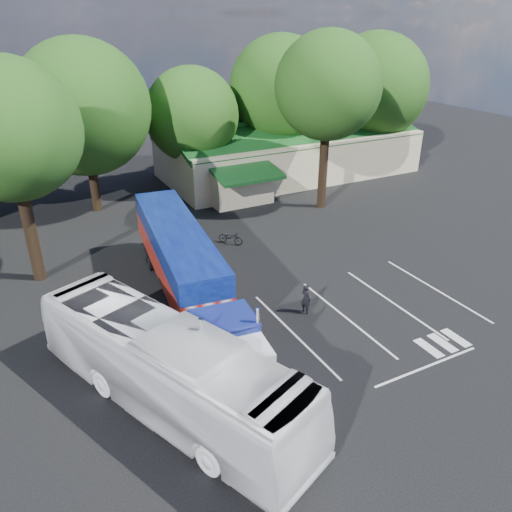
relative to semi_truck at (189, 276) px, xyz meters
name	(u,v)px	position (x,y,z in m)	size (l,w,h in m)	color
ground	(241,282)	(3.89, 2.12, -2.39)	(120.00, 120.00, 0.00)	black
event_hall	(287,152)	(17.63, 19.93, -0.18)	(24.20, 14.12, 5.55)	beige
tree_row_c	(83,108)	(-1.11, 18.32, 5.65)	(10.00, 10.00, 13.05)	black
tree_row_d	(192,115)	(7.89, 19.62, 4.19)	(8.00, 8.00, 10.60)	black
tree_row_e	(281,89)	(16.89, 20.12, 5.69)	(9.60, 9.60, 12.90)	black
tree_row_f	(375,87)	(26.89, 18.92, 5.40)	(10.40, 10.40, 13.00)	black
tree_near_left	(9,131)	(-6.61, 8.12, 6.42)	(7.60, 7.60, 12.65)	black
tree_near_right	(328,86)	(15.39, 10.62, 7.07)	(8.00, 8.00, 13.50)	black
semi_truck	(189,276)	(0.00, 0.00, 0.00)	(4.96, 20.33, 4.23)	black
woman	(306,299)	(5.49, -2.47, -1.56)	(0.60, 0.40, 1.66)	black
bicycle	(231,237)	(5.69, 7.38, -1.92)	(0.63, 1.80, 0.94)	black
tour_bus	(169,368)	(-3.11, -5.88, -0.52)	(3.14, 13.42, 3.74)	white
silver_sedan	(229,189)	(9.64, 16.12, -1.64)	(1.60, 4.58, 1.51)	#9FA0A6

